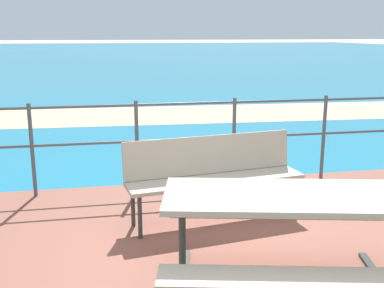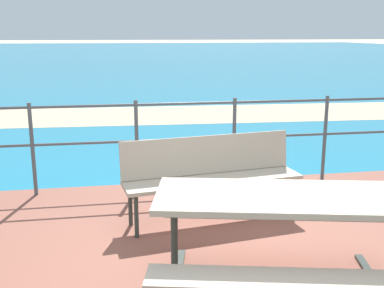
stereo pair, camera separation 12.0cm
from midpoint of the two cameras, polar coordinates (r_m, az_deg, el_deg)
name	(u,v)px [view 1 (the left image)]	position (r m, az deg, el deg)	size (l,w,h in m)	color
sea_water	(112,54)	(42.97, -9.90, 10.86)	(90.00, 90.00, 0.01)	teal
beach_strip	(145,115)	(10.94, -6.07, 3.55)	(54.00, 2.50, 0.01)	tan
picnic_table	(291,221)	(3.25, 11.01, -9.28)	(1.97, 1.67, 0.78)	tan
park_bench	(213,170)	(4.60, 1.86, -3.19)	(1.81, 0.67, 0.83)	tan
railing_fence	(186,133)	(5.52, -1.32, 1.38)	(5.94, 0.04, 1.08)	#4C5156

